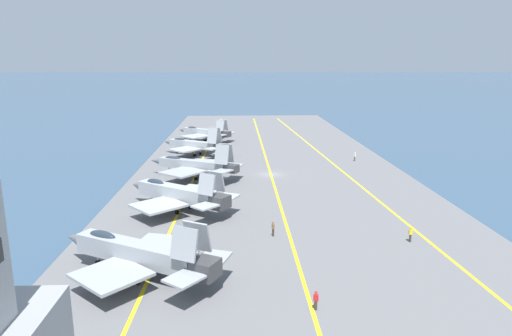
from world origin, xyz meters
The scene contains 14 objects.
ground_plane centered at (0.00, 0.00, 0.00)m, with size 2000.00×2000.00×0.00m, color #334C66.
carrier_deck centered at (0.00, 0.00, 0.20)m, with size 184.62×48.45×0.40m, color slate.
deck_stripe_foul_line centered at (0.00, -13.32, 0.40)m, with size 166.16×0.36×0.01m, color yellow.
deck_stripe_centerline centered at (0.00, 0.00, 0.40)m, with size 166.16×0.36×0.01m, color yellow.
deck_stripe_edge_line centered at (0.00, 13.32, 0.40)m, with size 166.16×0.36×0.01m, color yellow.
parked_jet_nearest centered at (-39.04, 15.06, 2.73)m, with size 13.45×17.01×6.05m.
parked_jet_second centered at (-19.73, 13.84, 2.74)m, with size 14.11×15.90×5.99m.
parked_jet_third centered at (-2.42, 13.11, 2.79)m, with size 14.03×16.80×6.38m.
parked_jet_fourth centered at (17.49, 14.95, 2.75)m, with size 12.58×15.03×6.35m.
parked_jet_fifth centered at (35.85, 14.05, 2.62)m, with size 13.80×15.14×5.68m.
crew_white_vest centered at (10.39, -17.65, 1.41)m, with size 0.45×0.39×1.84m.
crew_yellow_vest centered at (-31.86, -13.09, 1.37)m, with size 0.27×0.39×1.76m.
crew_red_vest centered at (-45.55, -0.28, 1.30)m, with size 0.27×0.39×1.64m.
crew_brown_vest centered at (-29.54, 1.89, 1.38)m, with size 0.41×0.30×1.79m.
Camera 1 is at (-78.30, 5.85, 19.70)m, focal length 32.00 mm.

